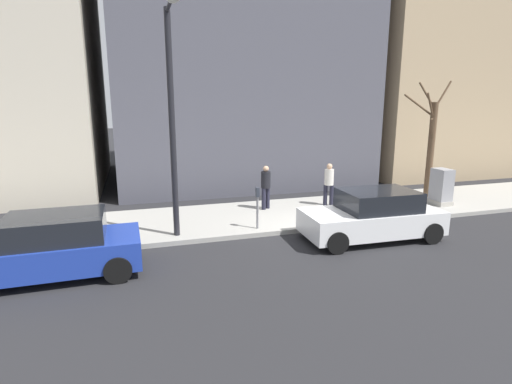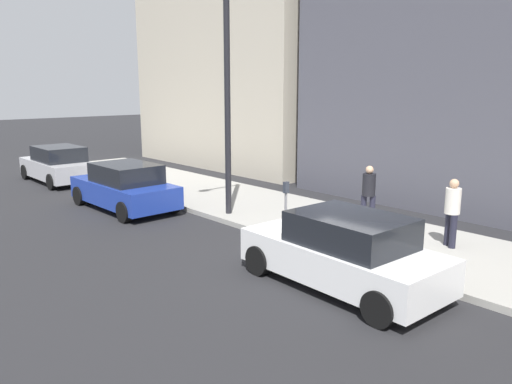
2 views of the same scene
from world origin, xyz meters
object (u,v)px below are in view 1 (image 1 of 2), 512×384
(utility_box, at_px, (441,187))
(bare_tree, at_px, (431,145))
(parked_car_blue, at_px, (51,247))
(pedestrian_near_meter, at_px, (329,182))
(office_block_center, at_px, (228,29))
(parking_meter, at_px, (257,203))
(trash_bin, at_px, (343,204))
(pedestrian_midblock, at_px, (266,185))
(parked_car_white, at_px, (373,216))
(streetlamp, at_px, (172,106))

(utility_box, distance_m, bare_tree, 2.04)
(parked_car_blue, xyz_separation_m, utility_box, (2.57, -13.58, 0.11))
(pedestrian_near_meter, relative_size, office_block_center, 0.10)
(parking_meter, bearing_deg, trash_bin, -82.31)
(office_block_center, bearing_deg, trash_bin, -171.61)
(pedestrian_midblock, bearing_deg, office_block_center, -127.02)
(bare_tree, relative_size, office_block_center, 0.30)
(bare_tree, relative_size, pedestrian_midblock, 2.93)
(parked_car_white, height_order, parked_car_blue, same)
(streetlamp, height_order, office_block_center, office_block_center)
(pedestrian_near_meter, bearing_deg, utility_box, -160.75)
(office_block_center, bearing_deg, parked_car_blue, 150.02)
(parked_car_blue, bearing_deg, streetlamp, -64.80)
(parked_car_white, bearing_deg, parking_meter, 65.37)
(parking_meter, distance_m, bare_tree, 8.70)
(streetlamp, xyz_separation_m, pedestrian_near_meter, (2.21, -6.11, -2.93))
(streetlamp, xyz_separation_m, trash_bin, (0.62, -5.88, -3.42))
(parked_car_white, relative_size, bare_tree, 0.88)
(streetlamp, distance_m, pedestrian_midblock, 5.21)
(pedestrian_near_meter, bearing_deg, office_block_center, -44.15)
(parking_meter, bearing_deg, parked_car_white, -116.46)
(parked_car_blue, bearing_deg, bare_tree, -75.57)
(parked_car_white, xyz_separation_m, bare_tree, (3.75, -5.11, 1.63))
(parking_meter, bearing_deg, bare_tree, -75.46)
(streetlamp, distance_m, pedestrian_near_meter, 7.13)
(parked_car_white, distance_m, utility_box, 5.29)
(parked_car_blue, xyz_separation_m, streetlamp, (1.55, -3.15, 3.28))
(streetlamp, bearing_deg, pedestrian_near_meter, -70.16)
(parked_car_blue, height_order, pedestrian_midblock, pedestrian_midblock)
(pedestrian_near_meter, distance_m, pedestrian_midblock, 2.55)
(streetlamp, xyz_separation_m, bare_tree, (2.32, -10.86, -1.65))
(parked_car_blue, height_order, parking_meter, parked_car_blue)
(parked_car_blue, height_order, utility_box, utility_box)
(bare_tree, height_order, pedestrian_midblock, bare_tree)
(pedestrian_near_meter, relative_size, pedestrian_midblock, 1.00)
(pedestrian_near_meter, bearing_deg, parked_car_white, 118.89)
(parked_car_blue, bearing_deg, utility_box, -80.32)
(pedestrian_midblock, relative_size, office_block_center, 0.10)
(pedestrian_midblock, bearing_deg, parked_car_blue, -1.97)
(streetlamp, distance_m, bare_tree, 11.23)
(utility_box, xyz_separation_m, pedestrian_near_meter, (1.19, 4.32, 0.24))
(trash_bin, xyz_separation_m, pedestrian_near_meter, (1.59, -0.23, 0.49))
(parked_car_white, height_order, streetlamp, streetlamp)
(utility_box, bearing_deg, bare_tree, -18.01)
(trash_bin, bearing_deg, parked_car_blue, 103.49)
(pedestrian_midblock, height_order, office_block_center, office_block_center)
(pedestrian_midblock, distance_m, office_block_center, 11.40)
(parked_car_white, relative_size, streetlamp, 0.65)
(parked_car_blue, relative_size, trash_bin, 4.70)
(parking_meter, relative_size, pedestrian_near_meter, 0.81)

